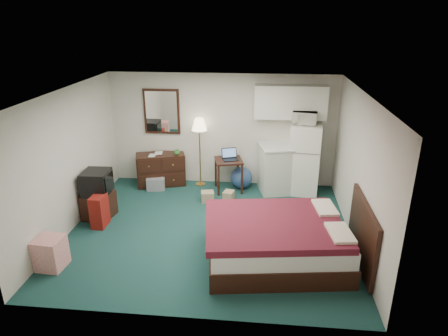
# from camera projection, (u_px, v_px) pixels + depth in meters

# --- Properties ---
(floor) EXTENTS (5.00, 4.50, 0.01)m
(floor) POSITION_uv_depth(u_px,v_px,m) (210.00, 230.00, 7.25)
(floor) COLOR black
(floor) RESTS_ON ground
(ceiling) EXTENTS (5.00, 4.50, 0.01)m
(ceiling) POSITION_uv_depth(u_px,v_px,m) (208.00, 93.00, 6.34)
(ceiling) COLOR beige
(ceiling) RESTS_ON walls
(walls) EXTENTS (5.01, 4.51, 2.50)m
(walls) POSITION_uv_depth(u_px,v_px,m) (209.00, 166.00, 6.79)
(walls) COLOR beige
(walls) RESTS_ON floor
(mirror) EXTENTS (0.80, 0.06, 1.00)m
(mirror) POSITION_uv_depth(u_px,v_px,m) (162.00, 111.00, 8.84)
(mirror) COLOR white
(mirror) RESTS_ON walls
(upper_cabinets) EXTENTS (1.50, 0.35, 0.70)m
(upper_cabinets) POSITION_uv_depth(u_px,v_px,m) (290.00, 102.00, 8.33)
(upper_cabinets) COLOR silver
(upper_cabinets) RESTS_ON walls
(headboard) EXTENTS (0.06, 1.56, 1.00)m
(headboard) POSITION_uv_depth(u_px,v_px,m) (363.00, 234.00, 6.06)
(headboard) COLOR black
(headboard) RESTS_ON walls
(dresser) EXTENTS (1.17, 0.78, 0.73)m
(dresser) POSITION_uv_depth(u_px,v_px,m) (161.00, 169.00, 9.08)
(dresser) COLOR black
(dresser) RESTS_ON floor
(floor_lamp) EXTENTS (0.40, 0.40, 1.56)m
(floor_lamp) POSITION_uv_depth(u_px,v_px,m) (200.00, 152.00, 8.91)
(floor_lamp) COLOR gold
(floor_lamp) RESTS_ON floor
(desk) EXTENTS (0.69, 0.69, 0.72)m
(desk) POSITION_uv_depth(u_px,v_px,m) (229.00, 175.00, 8.77)
(desk) COLOR black
(desk) RESTS_ON floor
(exercise_ball) EXTENTS (0.63, 0.63, 0.49)m
(exercise_ball) POSITION_uv_depth(u_px,v_px,m) (241.00, 178.00, 8.93)
(exercise_ball) COLOR #2D4B7D
(exercise_ball) RESTS_ON floor
(kitchen_counter) EXTENTS (1.06, 0.89, 1.01)m
(kitchen_counter) POSITION_uv_depth(u_px,v_px,m) (282.00, 169.00, 8.71)
(kitchen_counter) COLOR silver
(kitchen_counter) RESTS_ON floor
(fridge) EXTENTS (0.71, 0.71, 1.54)m
(fridge) POSITION_uv_depth(u_px,v_px,m) (304.00, 159.00, 8.55)
(fridge) COLOR white
(fridge) RESTS_ON floor
(bed) EXTENTS (2.32, 1.92, 0.68)m
(bed) POSITION_uv_depth(u_px,v_px,m) (276.00, 241.00, 6.26)
(bed) COLOR #411017
(bed) RESTS_ON floor
(tv_stand) EXTENTS (0.58, 0.62, 0.49)m
(tv_stand) POSITION_uv_depth(u_px,v_px,m) (99.00, 205.00, 7.63)
(tv_stand) COLOR black
(tv_stand) RESTS_ON floor
(suitcase) EXTENTS (0.24, 0.38, 0.60)m
(suitcase) POSITION_uv_depth(u_px,v_px,m) (99.00, 211.00, 7.30)
(suitcase) COLOR maroon
(suitcase) RESTS_ON floor
(retail_box) EXTENTS (0.43, 0.43, 0.50)m
(retail_box) POSITION_uv_depth(u_px,v_px,m) (51.00, 253.00, 6.11)
(retail_box) COLOR silver
(retail_box) RESTS_ON floor
(file_bin) EXTENTS (0.44, 0.36, 0.28)m
(file_bin) POSITION_uv_depth(u_px,v_px,m) (156.00, 183.00, 8.90)
(file_bin) COLOR gray
(file_bin) RESTS_ON floor
(cardboard_box_a) EXTENTS (0.30, 0.26, 0.22)m
(cardboard_box_a) POSITION_uv_depth(u_px,v_px,m) (208.00, 197.00, 8.32)
(cardboard_box_a) COLOR #897557
(cardboard_box_a) RESTS_ON floor
(cardboard_box_b) EXTENTS (0.25, 0.27, 0.23)m
(cardboard_box_b) POSITION_uv_depth(u_px,v_px,m) (229.00, 196.00, 8.31)
(cardboard_box_b) COLOR #897557
(cardboard_box_b) RESTS_ON floor
(laptop) EXTENTS (0.40, 0.36, 0.23)m
(laptop) POSITION_uv_depth(u_px,v_px,m) (230.00, 155.00, 8.59)
(laptop) COLOR black
(laptop) RESTS_ON desk
(crt_tv) EXTENTS (0.50, 0.54, 0.45)m
(crt_tv) POSITION_uv_depth(u_px,v_px,m) (97.00, 182.00, 7.48)
(crt_tv) COLOR black
(crt_tv) RESTS_ON tv_stand
(microwave) EXTENTS (0.53, 0.34, 0.33)m
(microwave) POSITION_uv_depth(u_px,v_px,m) (305.00, 116.00, 8.20)
(microwave) COLOR white
(microwave) RESTS_ON fridge
(book_a) EXTENTS (0.15, 0.02, 0.20)m
(book_a) POSITION_uv_depth(u_px,v_px,m) (149.00, 151.00, 8.81)
(book_a) COLOR #897557
(book_a) RESTS_ON dresser
(book_b) EXTENTS (0.17, 0.05, 0.23)m
(book_b) POSITION_uv_depth(u_px,v_px,m) (155.00, 149.00, 8.93)
(book_b) COLOR #897557
(book_b) RESTS_ON dresser
(mug) EXTENTS (0.17, 0.17, 0.14)m
(mug) POSITION_uv_depth(u_px,v_px,m) (177.00, 152.00, 8.89)
(mug) COLOR #3D7F33
(mug) RESTS_ON dresser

